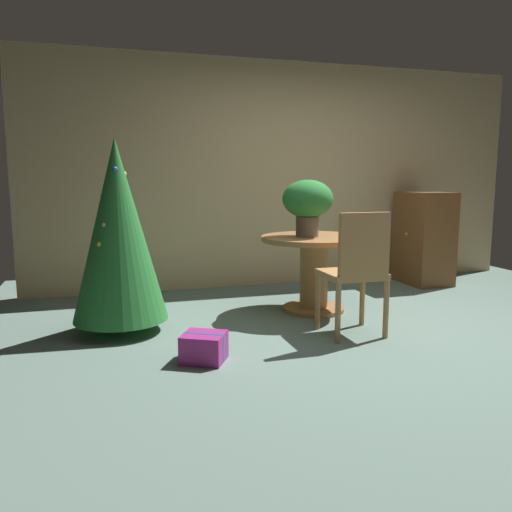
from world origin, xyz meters
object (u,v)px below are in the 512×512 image
object	(u,v)px
holiday_tree	(118,230)
gift_box_purple	(204,347)
round_dining_table	(314,263)
flower_vase	(308,201)
wooden_cabinet	(424,238)
wooden_chair_near	(357,267)

from	to	relation	value
holiday_tree	gift_box_purple	size ratio (longest dim) A/B	4.23
holiday_tree	round_dining_table	bearing A→B (deg)	5.23
flower_vase	holiday_tree	bearing A→B (deg)	-174.28
flower_vase	wooden_cabinet	distance (m)	2.10
round_dining_table	holiday_tree	xyz separation A→B (m)	(-1.80, -0.16, 0.38)
wooden_chair_near	gift_box_purple	size ratio (longest dim) A/B	2.68
round_dining_table	gift_box_purple	distance (m)	1.70
gift_box_purple	wooden_cabinet	size ratio (longest dim) A/B	0.34
wooden_chair_near	round_dining_table	bearing A→B (deg)	90.00
wooden_chair_near	holiday_tree	size ratio (longest dim) A/B	0.63
holiday_tree	gift_box_purple	distance (m)	1.28
round_dining_table	gift_box_purple	world-z (taller)	round_dining_table
wooden_cabinet	flower_vase	bearing A→B (deg)	-155.91
gift_box_purple	round_dining_table	bearing A→B (deg)	39.67
wooden_chair_near	holiday_tree	world-z (taller)	holiday_tree
round_dining_table	wooden_cabinet	size ratio (longest dim) A/B	0.92
flower_vase	wooden_chair_near	xyz separation A→B (m)	(0.07, -0.86, -0.48)
flower_vase	wooden_chair_near	distance (m)	0.99
round_dining_table	wooden_chair_near	world-z (taller)	wooden_chair_near
holiday_tree	wooden_cabinet	world-z (taller)	holiday_tree
gift_box_purple	wooden_cabinet	world-z (taller)	wooden_cabinet
holiday_tree	gift_box_purple	bearing A→B (deg)	-59.70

